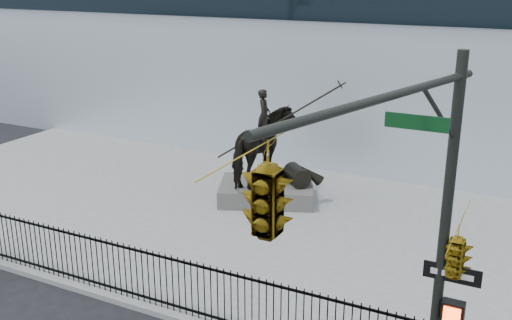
% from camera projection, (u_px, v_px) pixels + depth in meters
% --- Properties ---
extents(plaza, '(30.00, 12.00, 0.15)m').
position_uv_depth(plaza, '(255.00, 223.00, 19.89)').
color(plaza, gray).
rests_on(plaza, ground).
extents(building, '(44.00, 14.00, 9.00)m').
position_uv_depth(building, '(375.00, 46.00, 29.56)').
color(building, silver).
rests_on(building, ground).
extents(picket_fence, '(22.10, 0.10, 1.50)m').
position_uv_depth(picket_fence, '(149.00, 277.00, 14.75)').
color(picket_fence, black).
rests_on(picket_fence, plaza).
extents(statue_plinth, '(3.95, 3.40, 0.62)m').
position_uv_depth(statue_plinth, '(267.00, 191.00, 21.66)').
color(statue_plinth, '#56534E').
rests_on(statue_plinth, plaza).
extents(equestrian_statue, '(3.94, 3.30, 3.61)m').
position_uv_depth(equestrian_statue, '(269.00, 149.00, 21.16)').
color(equestrian_statue, black).
rests_on(equestrian_statue, statue_plinth).
extents(traffic_signal_right, '(2.17, 6.86, 7.00)m').
position_uv_depth(traffic_signal_right, '(379.00, 228.00, 7.99)').
color(traffic_signal_right, black).
rests_on(traffic_signal_right, ground).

